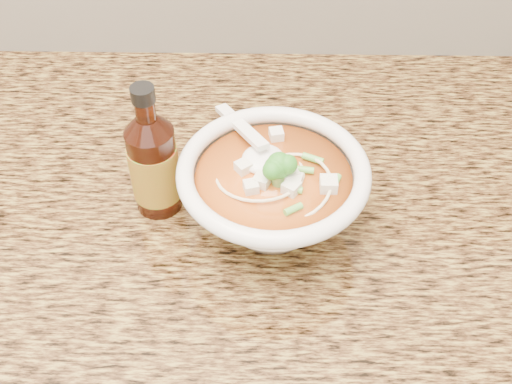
{
  "coord_description": "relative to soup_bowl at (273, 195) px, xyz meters",
  "views": [
    {
      "loc": [
        0.31,
        1.09,
        1.5
      ],
      "look_at": [
        0.3,
        1.61,
        0.96
      ],
      "focal_mm": 45.0,
      "sensor_mm": 36.0,
      "label": 1
    }
  ],
  "objects": [
    {
      "name": "cabinet",
      "position": [
        -0.32,
        0.06,
        -0.52
      ],
      "size": [
        4.0,
        0.65,
        0.86
      ],
      "primitive_type": "cube",
      "color": "#371D10",
      "rests_on": "ground"
    },
    {
      "name": "counter_slab",
      "position": [
        -0.32,
        0.06,
        -0.07
      ],
      "size": [
        4.0,
        0.68,
        0.04
      ],
      "primitive_type": "cube",
      "color": "olive",
      "rests_on": "cabinet"
    },
    {
      "name": "soup_bowl",
      "position": [
        0.0,
        0.0,
        0.0
      ],
      "size": [
        0.22,
        0.24,
        0.12
      ],
      "rotation": [
        0.0,
        0.0,
        -0.16
      ],
      "color": "white",
      "rests_on": "counter_slab"
    },
    {
      "name": "hot_sauce_bottle",
      "position": [
        -0.14,
        0.03,
        0.02
      ],
      "size": [
        0.08,
        0.08,
        0.18
      ],
      "rotation": [
        0.0,
        0.0,
        0.31
      ],
      "color": "#3C1308",
      "rests_on": "counter_slab"
    }
  ]
}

